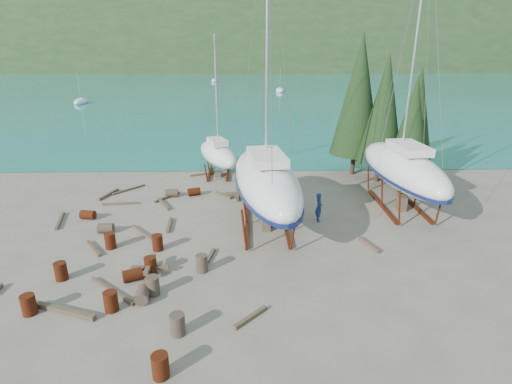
{
  "coord_description": "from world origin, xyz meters",
  "views": [
    {
      "loc": [
        1.92,
        -18.8,
        10.39
      ],
      "look_at": [
        2.42,
        3.0,
        2.41
      ],
      "focal_mm": 28.0,
      "sensor_mm": 36.0,
      "label": 1
    }
  ],
  "objects_px": {
    "large_sailboat_near": "(266,180)",
    "large_sailboat_far": "(403,168)",
    "small_sailboat_shore": "(218,154)",
    "worker": "(319,207)"
  },
  "relations": [
    {
      "from": "large_sailboat_near",
      "to": "large_sailboat_far",
      "type": "relative_size",
      "value": 1.07
    },
    {
      "from": "large_sailboat_near",
      "to": "small_sailboat_shore",
      "type": "height_order",
      "value": "large_sailboat_near"
    },
    {
      "from": "small_sailboat_shore",
      "to": "worker",
      "type": "distance_m",
      "value": 12.02
    },
    {
      "from": "large_sailboat_near",
      "to": "large_sailboat_far",
      "type": "distance_m",
      "value": 9.64
    },
    {
      "from": "large_sailboat_far",
      "to": "worker",
      "type": "distance_m",
      "value": 6.54
    },
    {
      "from": "worker",
      "to": "large_sailboat_near",
      "type": "bearing_deg",
      "value": 98.73
    },
    {
      "from": "large_sailboat_near",
      "to": "small_sailboat_shore",
      "type": "distance_m",
      "value": 11.03
    },
    {
      "from": "large_sailboat_far",
      "to": "small_sailboat_shore",
      "type": "distance_m",
      "value": 14.92
    },
    {
      "from": "worker",
      "to": "small_sailboat_shore",
      "type": "bearing_deg",
      "value": 33.96
    },
    {
      "from": "large_sailboat_near",
      "to": "worker",
      "type": "distance_m",
      "value": 3.96
    }
  ]
}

